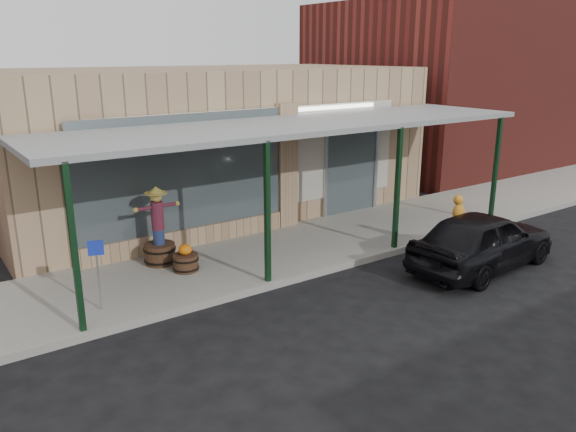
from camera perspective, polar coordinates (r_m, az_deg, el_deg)
ground at (r=11.16m, az=12.03°, el=-8.62°), size 120.00×120.00×0.00m
sidewalk at (r=13.62m, az=1.00°, el=-3.25°), size 40.00×3.20×0.15m
storefront at (r=16.94m, az=-8.14°, el=7.51°), size 12.00×6.25×4.20m
awning at (r=12.91m, az=1.17°, el=9.08°), size 12.00×3.00×3.04m
block_buildings_near at (r=18.64m, az=-4.19°, el=13.59°), size 61.00×8.00×8.00m
barrel_scarecrow at (r=12.57m, az=-12.98°, el=-2.17°), size 1.06×0.72×1.74m
barrel_pumpkin at (r=12.16m, az=-10.36°, el=-4.48°), size 0.55×0.55×0.64m
handicap_sign at (r=10.52m, az=-18.79°, el=-4.80°), size 0.27×0.09×1.32m
parked_sedan at (r=13.07m, az=19.16°, el=-2.30°), size 4.01×1.92×1.51m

